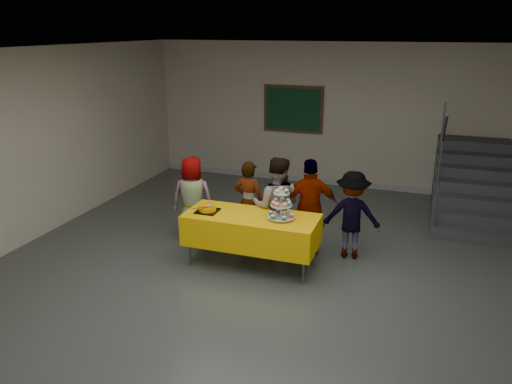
% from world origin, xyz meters
% --- Properties ---
extents(room_shell, '(10.00, 10.04, 3.02)m').
position_xyz_m(room_shell, '(0.00, 0.02, 2.13)').
color(room_shell, '#4C514C').
rests_on(room_shell, ground).
extents(bake_table, '(1.88, 0.78, 0.77)m').
position_xyz_m(bake_table, '(-0.37, 0.77, 0.56)').
color(bake_table, '#595960').
rests_on(bake_table, ground).
extents(cupcake_stand, '(0.38, 0.38, 0.44)m').
position_xyz_m(cupcake_stand, '(0.07, 0.77, 0.94)').
color(cupcake_stand, silver).
rests_on(cupcake_stand, bake_table).
extents(bear_cake, '(0.32, 0.36, 0.12)m').
position_xyz_m(bear_cake, '(-1.00, 0.70, 0.83)').
color(bear_cake, black).
rests_on(bear_cake, bake_table).
extents(schoolchild_a, '(0.74, 0.57, 1.36)m').
position_xyz_m(schoolchild_a, '(-1.59, 1.39, 0.68)').
color(schoolchild_a, slate).
rests_on(schoolchild_a, ground).
extents(schoolchild_b, '(0.51, 0.36, 1.32)m').
position_xyz_m(schoolchild_b, '(-0.69, 1.56, 0.66)').
color(schoolchild_b, slate).
rests_on(schoolchild_b, ground).
extents(schoolchild_c, '(0.82, 0.69, 1.51)m').
position_xyz_m(schoolchild_c, '(-0.15, 1.27, 0.75)').
color(schoolchild_c, slate).
rests_on(schoolchild_c, ground).
extents(schoolchild_d, '(0.94, 0.63, 1.48)m').
position_xyz_m(schoolchild_d, '(0.32, 1.43, 0.74)').
color(schoolchild_d, slate).
rests_on(schoolchild_d, ground).
extents(schoolchild_e, '(0.91, 0.60, 1.32)m').
position_xyz_m(schoolchild_e, '(0.93, 1.53, 0.66)').
color(schoolchild_e, slate).
rests_on(schoolchild_e, ground).
extents(staircase, '(1.30, 2.40, 2.04)m').
position_xyz_m(staircase, '(2.70, 4.13, 0.49)').
color(staircase, '#424447').
rests_on(staircase, ground).
extents(noticeboard, '(1.30, 0.05, 1.00)m').
position_xyz_m(noticeboard, '(-0.92, 4.96, 1.60)').
color(noticeboard, '#472B16').
rests_on(noticeboard, ground).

